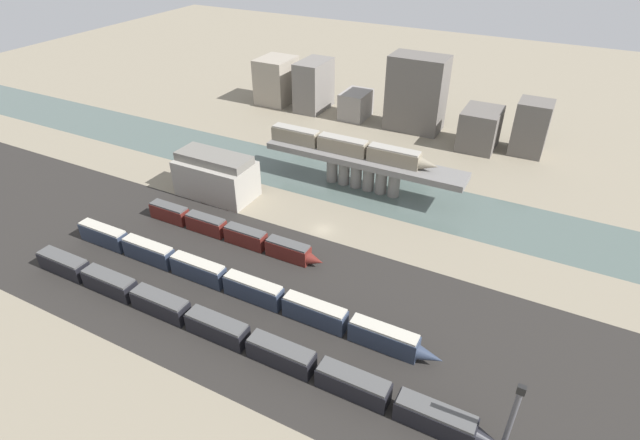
% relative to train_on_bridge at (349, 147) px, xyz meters
% --- Properties ---
extents(ground_plane, '(400.00, 400.00, 0.00)m').
position_rel_train_on_bridge_xyz_m(ground_plane, '(3.93, -21.08, -10.32)').
color(ground_plane, gray).
extents(railbed_yard, '(280.00, 42.00, 0.01)m').
position_rel_train_on_bridge_xyz_m(railbed_yard, '(3.93, -45.08, -10.32)').
color(railbed_yard, '#282623').
rests_on(railbed_yard, ground).
extents(river_water, '(320.00, 19.84, 0.01)m').
position_rel_train_on_bridge_xyz_m(river_water, '(3.93, -0.00, -10.32)').
color(river_water, '#4C5B56').
rests_on(river_water, ground).
extents(bridge, '(49.99, 7.79, 8.47)m').
position_rel_train_on_bridge_xyz_m(bridge, '(3.93, -0.00, -4.12)').
color(bridge, slate).
rests_on(bridge, ground).
extents(train_on_bridge, '(43.12, 3.17, 3.80)m').
position_rel_train_on_bridge_xyz_m(train_on_bridge, '(0.00, 0.00, 0.00)').
color(train_on_bridge, gray).
rests_on(train_on_bridge, bridge).
extents(train_yard_near, '(87.60, 3.17, 3.76)m').
position_rel_train_on_bridge_xyz_m(train_yard_near, '(4.34, -56.82, -8.48)').
color(train_yard_near, black).
rests_on(train_yard_near, ground).
extents(train_yard_mid, '(77.27, 2.67, 4.14)m').
position_rel_train_on_bridge_xyz_m(train_yard_mid, '(-1.98, -46.54, -8.28)').
color(train_yard_mid, '#2D384C').
rests_on(train_yard_mid, ground).
extents(train_yard_far, '(43.05, 2.75, 3.76)m').
position_rel_train_on_bridge_xyz_m(train_yard_far, '(-11.90, -33.22, -8.48)').
color(train_yard_far, '#5B1E19').
rests_on(train_yard_far, ground).
extents(warehouse_building, '(18.46, 10.20, 10.68)m').
position_rel_train_on_bridge_xyz_m(warehouse_building, '(-25.76, -19.12, -5.24)').
color(warehouse_building, '#9E998E').
rests_on(warehouse_building, ground).
extents(signal_tower, '(1.00, 0.70, 12.73)m').
position_rel_train_on_bridge_xyz_m(signal_tower, '(48.17, -56.11, -3.74)').
color(signal_tower, '#4C4C51').
rests_on(signal_tower, ground).
extents(city_block_far_left, '(11.03, 13.10, 15.25)m').
position_rel_train_on_bridge_xyz_m(city_block_far_left, '(-47.22, 43.09, -2.70)').
color(city_block_far_left, gray).
rests_on(city_block_far_left, ground).
extents(city_block_left, '(8.53, 14.31, 16.16)m').
position_rel_train_on_bridge_xyz_m(city_block_left, '(-32.64, 43.25, -2.24)').
color(city_block_left, slate).
rests_on(city_block_left, ground).
extents(city_block_center, '(8.01, 11.06, 8.54)m').
position_rel_train_on_bridge_xyz_m(city_block_center, '(-16.86, 42.46, -6.05)').
color(city_block_center, gray).
rests_on(city_block_center, ground).
extents(city_block_right, '(16.72, 10.06, 22.43)m').
position_rel_train_on_bridge_xyz_m(city_block_right, '(2.99, 42.10, 0.90)').
color(city_block_right, '#605B56').
rests_on(city_block_right, ground).
extents(city_block_far_right, '(10.12, 12.87, 11.21)m').
position_rel_train_on_bridge_xyz_m(city_block_far_right, '(23.79, 37.61, -4.72)').
color(city_block_far_right, '#605B56').
rests_on(city_block_far_right, ground).
extents(city_block_tall, '(8.80, 8.87, 14.94)m').
position_rel_train_on_bridge_xyz_m(city_block_tall, '(36.86, 40.08, -2.85)').
color(city_block_tall, '#605B56').
rests_on(city_block_tall, ground).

